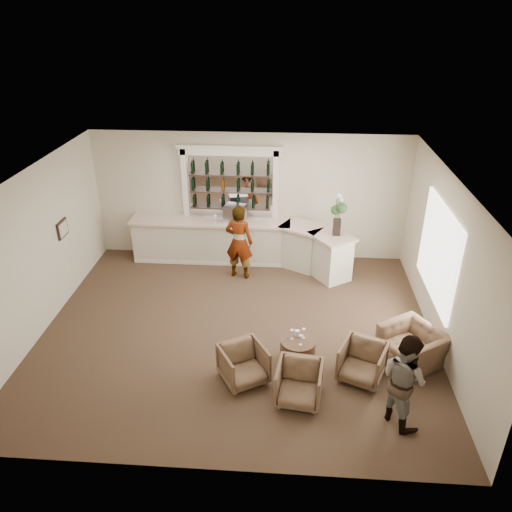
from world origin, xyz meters
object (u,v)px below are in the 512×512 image
at_px(guest, 404,379).
at_px(armchair_far, 412,346).
at_px(armchair_left, 243,364).
at_px(armchair_center, 299,383).
at_px(cocktail_table, 298,351).
at_px(espresso_machine, 235,213).
at_px(armchair_right, 362,362).
at_px(bar_counter, 243,243).
at_px(sommelier, 239,242).

height_order(guest, armchair_far, guest).
height_order(armchair_left, armchair_center, armchair_center).
bearing_deg(guest, armchair_center, 46.69).
height_order(cocktail_table, espresso_machine, espresso_machine).
distance_m(armchair_left, espresso_machine, 4.75).
bearing_deg(cocktail_table, armchair_right, -17.59).
xyz_separation_m(armchair_center, armchair_far, (2.13, 1.19, -0.01)).
height_order(armchair_center, armchair_right, same).
height_order(cocktail_table, armchair_far, armchair_far).
bearing_deg(bar_counter, armchair_center, -73.86).
bearing_deg(espresso_machine, cocktail_table, -53.29).
bearing_deg(armchair_left, armchair_center, -54.12).
relative_size(armchair_center, armchair_far, 0.73).
bearing_deg(armchair_far, armchair_center, -94.68).
distance_m(armchair_center, armchair_far, 2.44).
distance_m(bar_counter, guest, 6.11).
xyz_separation_m(armchair_center, armchair_right, (1.14, 0.64, -0.00)).
distance_m(bar_counter, espresso_machine, 0.81).
bearing_deg(espresso_machine, sommelier, -62.20).
xyz_separation_m(cocktail_table, armchair_left, (-0.97, -0.57, 0.10)).
height_order(sommelier, armchair_left, sommelier).
bearing_deg(cocktail_table, armchair_left, -149.39).
bearing_deg(guest, cocktail_table, 19.06).
bearing_deg(armchair_far, sommelier, -164.40).
distance_m(armchair_right, espresso_machine, 5.28).
relative_size(sommelier, espresso_machine, 3.81).
relative_size(guest, espresso_machine, 3.38).
xyz_separation_m(cocktail_table, armchair_right, (1.15, -0.37, 0.10)).
relative_size(armchair_left, armchair_right, 0.99).
bearing_deg(armchair_left, sommelier, 66.35).
relative_size(bar_counter, sommelier, 3.06).
bearing_deg(armchair_far, armchair_left, -110.22).
distance_m(armchair_left, armchair_right, 2.13).
bearing_deg(sommelier, armchair_right, 137.80).
bearing_deg(espresso_machine, guest, -43.83).
relative_size(cocktail_table, armchair_center, 0.85).
bearing_deg(armchair_left, armchair_right, -24.84).
bearing_deg(armchair_right, espresso_machine, 145.44).
relative_size(armchair_center, armchair_right, 1.00).
distance_m(guest, armchair_far, 1.68).
relative_size(cocktail_table, guest, 0.40).
relative_size(sommelier, armchair_right, 2.40).
height_order(cocktail_table, armchair_right, armchair_right).
height_order(sommelier, armchair_far, sommelier).
xyz_separation_m(sommelier, espresso_machine, (-0.18, 0.79, 0.42)).
height_order(bar_counter, armchair_left, bar_counter).
relative_size(guest, armchair_center, 2.12).
bearing_deg(guest, armchair_right, -4.98).
relative_size(sommelier, armchair_far, 1.75).
bearing_deg(armchair_far, bar_counter, -170.46).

